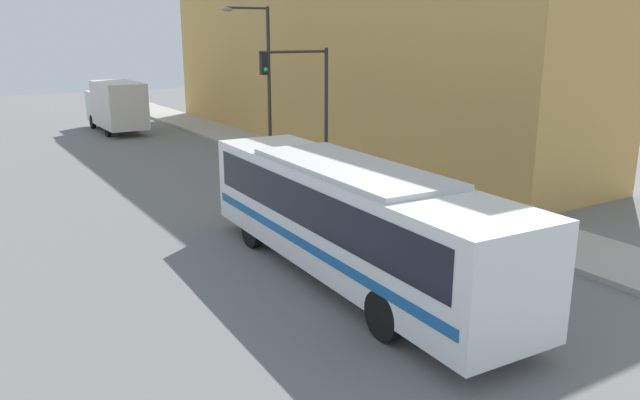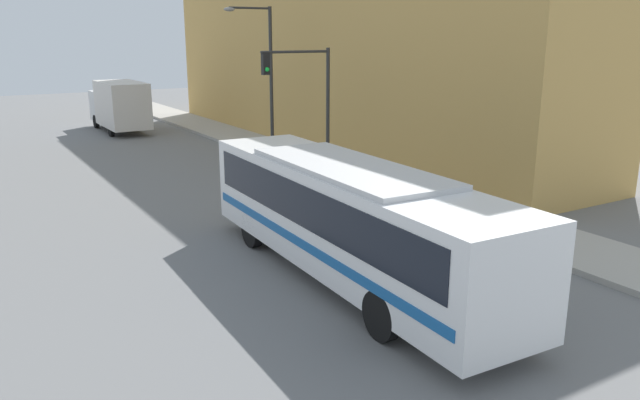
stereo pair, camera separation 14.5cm
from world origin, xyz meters
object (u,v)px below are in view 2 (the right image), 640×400
city_bus (348,213)px  traffic_light_pole (306,89)px  parking_meter (348,159)px  street_lamp (265,68)px  fire_hydrant (411,193)px  delivery_truck (119,105)px

city_bus → traffic_light_pole: size_ratio=2.14×
parking_meter → street_lamp: street_lamp is taller
city_bus → fire_hydrant: 7.66m
delivery_truck → street_lamp: (4.35, -12.62, 2.76)m
city_bus → street_lamp: bearing=72.3°
fire_hydrant → delivery_truck: bearing=100.3°
city_bus → delivery_truck: bearing=89.1°
delivery_truck → traffic_light_pole: 18.69m
city_bus → street_lamp: 17.55m
city_bus → delivery_truck: 28.97m
delivery_truck → parking_meter: delivery_truck is taller
parking_meter → street_lamp: (-0.07, 7.48, 3.45)m
delivery_truck → traffic_light_pole: size_ratio=1.31×
parking_meter → street_lamp: bearing=90.6°
city_bus → traffic_light_pole: traffic_light_pole is taller
fire_hydrant → traffic_light_pole: traffic_light_pole is taller
delivery_truck → parking_meter: size_ratio=5.37×
traffic_light_pole → parking_meter: (0.95, -1.86, -2.83)m
fire_hydrant → traffic_light_pole: (-0.95, 6.02, 3.39)m
traffic_light_pole → parking_meter: size_ratio=4.10×
city_bus → fire_hydrant: (5.94, 4.68, -1.27)m
fire_hydrant → parking_meter: parking_meter is taller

